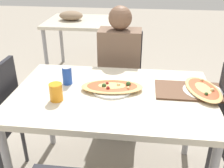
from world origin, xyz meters
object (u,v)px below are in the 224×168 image
at_px(chair_far_seated, 120,77).
at_px(pizza_main, 112,87).
at_px(soda_can, 67,76).
at_px(person_seated, 119,64).
at_px(drink_glass, 56,92).
at_px(dining_table, 112,103).
at_px(pizza_second, 203,90).

distance_m(chair_far_seated, pizza_main, 0.75).
xyz_separation_m(chair_far_seated, soda_can, (-0.31, -0.65, 0.29)).
relative_size(person_seated, drink_glass, 10.86).
relative_size(dining_table, drink_glass, 11.74).
height_order(dining_table, soda_can, soda_can).
distance_m(dining_table, pizza_main, 0.10).
bearing_deg(pizza_main, pizza_second, 3.50).
bearing_deg(pizza_main, dining_table, -82.88).
bearing_deg(pizza_main, soda_can, 170.10).
bearing_deg(dining_table, drink_glass, -158.98).
bearing_deg(drink_glass, dining_table, 21.02).
xyz_separation_m(dining_table, pizza_second, (0.59, 0.08, 0.09)).
height_order(person_seated, pizza_main, person_seated).
distance_m(dining_table, person_seated, 0.64).
bearing_deg(chair_far_seated, person_seated, 90.00).
distance_m(chair_far_seated, person_seated, 0.21).
height_order(chair_far_seated, person_seated, person_seated).
bearing_deg(soda_can, dining_table, -17.48).
xyz_separation_m(pizza_main, drink_glass, (-0.33, -0.17, 0.04)).
xyz_separation_m(dining_table, drink_glass, (-0.33, -0.13, 0.13)).
height_order(soda_can, pizza_second, soda_can).
bearing_deg(drink_glass, pizza_second, 12.90).
distance_m(chair_far_seated, drink_glass, 0.98).
distance_m(person_seated, soda_can, 0.63).
height_order(pizza_main, soda_can, soda_can).
relative_size(pizza_main, soda_can, 3.41).
bearing_deg(dining_table, soda_can, 162.52).
distance_m(dining_table, soda_can, 0.37).
relative_size(pizza_main, pizza_second, 1.05).
xyz_separation_m(pizza_main, pizza_second, (0.59, 0.04, -0.00)).
distance_m(soda_can, pizza_second, 0.91).
relative_size(person_seated, pizza_second, 2.96).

